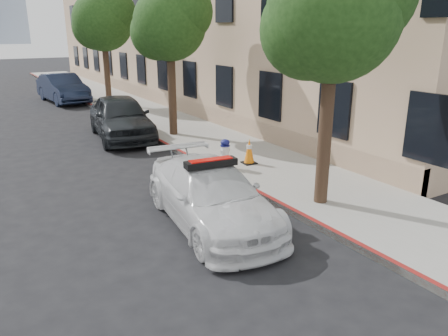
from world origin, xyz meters
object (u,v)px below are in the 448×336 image
(police_car, at_px, (211,195))
(parked_car_far, at_px, (63,88))
(parked_car_mid, at_px, (121,117))
(fire_hydrant, at_px, (225,154))
(traffic_cone, at_px, (249,151))

(police_car, bearing_deg, parked_car_far, 93.76)
(parked_car_mid, distance_m, fire_hydrant, 5.76)
(police_car, bearing_deg, fire_hydrant, 60.20)
(parked_car_far, distance_m, fire_hydrant, 15.69)
(parked_car_mid, xyz_separation_m, fire_hydrant, (1.15, -5.64, -0.25))
(parked_car_mid, bearing_deg, parked_car_far, 97.80)
(police_car, xyz_separation_m, parked_car_mid, (0.90, 8.42, 0.17))
(police_car, distance_m, fire_hydrant, 3.45)
(police_car, relative_size, fire_hydrant, 5.44)
(police_car, relative_size, parked_car_far, 0.96)
(parked_car_mid, bearing_deg, traffic_cone, -62.76)
(parked_car_mid, xyz_separation_m, parked_car_far, (-0.00, 10.01, -0.02))
(police_car, distance_m, parked_car_mid, 8.47)
(parked_car_mid, relative_size, traffic_cone, 6.34)
(fire_hydrant, xyz_separation_m, traffic_cone, (0.84, 0.00, -0.04))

